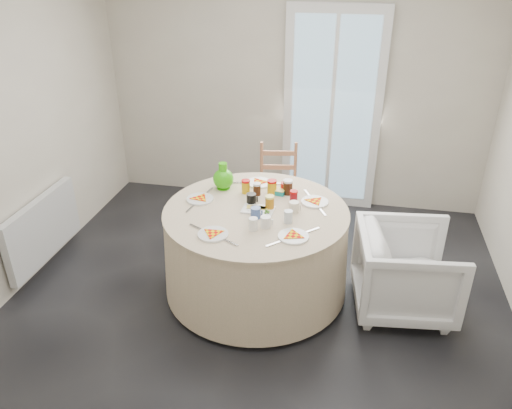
% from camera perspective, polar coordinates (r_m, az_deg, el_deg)
% --- Properties ---
extents(floor, '(4.00, 4.00, 0.00)m').
position_cam_1_polar(floor, '(4.08, 0.01, -11.56)').
color(floor, black).
rests_on(floor, ground).
extents(wall_back, '(4.00, 0.02, 2.60)m').
position_cam_1_polar(wall_back, '(5.30, 4.49, 13.55)').
color(wall_back, '#BCB5A3').
rests_on(wall_back, floor).
extents(glass_door, '(1.00, 0.08, 2.10)m').
position_cam_1_polar(glass_door, '(5.28, 8.69, 10.46)').
color(glass_door, silver).
rests_on(glass_door, floor).
extents(radiator, '(0.07, 1.00, 0.55)m').
position_cam_1_polar(radiator, '(4.73, -23.17, -2.54)').
color(radiator, silver).
rests_on(radiator, floor).
extents(table, '(1.48, 1.48, 0.75)m').
position_cam_1_polar(table, '(4.05, 0.00, -5.33)').
color(table, beige).
rests_on(table, floor).
extents(wooden_chair, '(0.45, 0.43, 0.88)m').
position_cam_1_polar(wooden_chair, '(4.90, 2.53, 2.10)').
color(wooden_chair, '#BC7558').
rests_on(wooden_chair, floor).
extents(armchair, '(0.77, 0.81, 0.75)m').
position_cam_1_polar(armchair, '(4.02, 16.87, -6.76)').
color(armchair, white).
rests_on(armchair, floor).
extents(place_settings, '(1.26, 1.26, 0.02)m').
position_cam_1_polar(place_settings, '(3.85, 0.00, -0.40)').
color(place_settings, silver).
rests_on(place_settings, table).
extents(jar_cluster, '(0.51, 0.33, 0.14)m').
position_cam_1_polar(jar_cluster, '(4.03, 1.39, 1.69)').
color(jar_cluster, brown).
rests_on(jar_cluster, table).
extents(butter_tub, '(0.13, 0.10, 0.05)m').
position_cam_1_polar(butter_tub, '(4.10, 2.52, 1.64)').
color(butter_tub, '#118084').
rests_on(butter_tub, table).
extents(green_pitcher, '(0.20, 0.20, 0.22)m').
position_cam_1_polar(green_pitcher, '(4.17, -3.77, 3.34)').
color(green_pitcher, '#32B30D').
rests_on(green_pitcher, table).
extents(cheese_platter, '(0.25, 0.17, 0.03)m').
position_cam_1_polar(cheese_platter, '(3.85, 0.24, -0.39)').
color(cheese_platter, white).
rests_on(cheese_platter, table).
extents(mugs_glasses, '(0.68, 0.68, 0.11)m').
position_cam_1_polar(mugs_glasses, '(3.80, 1.73, -0.18)').
color(mugs_glasses, gray).
rests_on(mugs_glasses, table).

